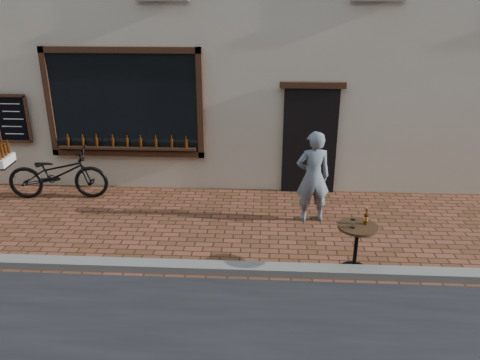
{
  "coord_description": "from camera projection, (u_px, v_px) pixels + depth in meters",
  "views": [
    {
      "loc": [
        1.0,
        -5.85,
        3.84
      ],
      "look_at": [
        0.59,
        1.2,
        1.1
      ],
      "focal_mm": 35.0,
      "sensor_mm": 36.0,
      "label": 1
    }
  ],
  "objects": [
    {
      "name": "ground",
      "position": [
        195.0,
        278.0,
        6.88
      ],
      "size": [
        90.0,
        90.0,
        0.0
      ],
      "primitive_type": "plane",
      "color": "#55311B",
      "rests_on": "ground"
    },
    {
      "name": "kerb",
      "position": [
        197.0,
        267.0,
        7.05
      ],
      "size": [
        90.0,
        0.25,
        0.12
      ],
      "primitive_type": "cube",
      "color": "slate",
      "rests_on": "ground"
    },
    {
      "name": "cargo_bicycle",
      "position": [
        56.0,
        173.0,
        9.48
      ],
      "size": [
        2.36,
        0.88,
        1.13
      ],
      "rotation": [
        0.0,
        0.0,
        1.66
      ],
      "color": "black",
      "rests_on": "ground"
    },
    {
      "name": "bistro_table",
      "position": [
        357.0,
        239.0,
        6.89
      ],
      "size": [
        0.59,
        0.59,
        1.01
      ],
      "color": "black",
      "rests_on": "ground"
    },
    {
      "name": "pedestrian",
      "position": [
        313.0,
        177.0,
        8.41
      ],
      "size": [
        0.68,
        0.5,
        1.7
      ],
      "primitive_type": "imported",
      "rotation": [
        0.0,
        0.0,
        3.31
      ],
      "color": "slate",
      "rests_on": "ground"
    }
  ]
}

